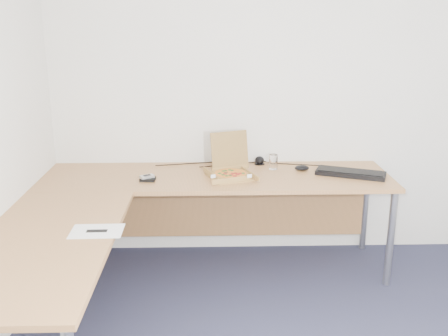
{
  "coord_description": "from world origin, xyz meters",
  "views": [
    {
      "loc": [
        -0.54,
        -2.11,
        1.83
      ],
      "look_at": [
        -0.45,
        1.28,
        0.82
      ],
      "focal_mm": 40.96,
      "sensor_mm": 36.0,
      "label": 1
    }
  ],
  "objects_px": {
    "keyboard": "(351,173)",
    "desk": "(167,200)",
    "wallet": "(148,179)",
    "pizza_box": "(230,172)",
    "drinking_glass": "(273,162)"
  },
  "relations": [
    {
      "from": "desk",
      "to": "pizza_box",
      "type": "bearing_deg",
      "value": 42.97
    },
    {
      "from": "desk",
      "to": "wallet",
      "type": "bearing_deg",
      "value": 116.61
    },
    {
      "from": "pizza_box",
      "to": "desk",
      "type": "bearing_deg",
      "value": -157.95
    },
    {
      "from": "keyboard",
      "to": "desk",
      "type": "bearing_deg",
      "value": -140.83
    },
    {
      "from": "drinking_glass",
      "to": "wallet",
      "type": "distance_m",
      "value": 0.95
    },
    {
      "from": "wallet",
      "to": "pizza_box",
      "type": "bearing_deg",
      "value": 9.63
    },
    {
      "from": "desk",
      "to": "drinking_glass",
      "type": "height_order",
      "value": "drinking_glass"
    },
    {
      "from": "drinking_glass",
      "to": "wallet",
      "type": "xyz_separation_m",
      "value": [
        -0.91,
        -0.26,
        -0.05
      ]
    },
    {
      "from": "keyboard",
      "to": "wallet",
      "type": "relative_size",
      "value": 4.59
    },
    {
      "from": "pizza_box",
      "to": "drinking_glass",
      "type": "distance_m",
      "value": 0.38
    },
    {
      "from": "desk",
      "to": "wallet",
      "type": "height_order",
      "value": "wallet"
    },
    {
      "from": "desk",
      "to": "pizza_box",
      "type": "distance_m",
      "value": 0.58
    },
    {
      "from": "desk",
      "to": "keyboard",
      "type": "bearing_deg",
      "value": 17.21
    },
    {
      "from": "desk",
      "to": "wallet",
      "type": "xyz_separation_m",
      "value": [
        -0.16,
        0.32,
        0.04
      ]
    },
    {
      "from": "drinking_glass",
      "to": "keyboard",
      "type": "bearing_deg",
      "value": -17.85
    }
  ]
}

